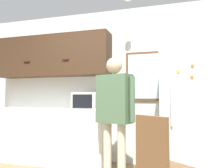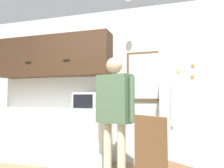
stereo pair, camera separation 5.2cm
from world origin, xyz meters
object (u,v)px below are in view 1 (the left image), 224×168
object	(u,v)px
person	(114,105)
chair	(159,160)
microwave	(89,101)
refrigerator	(186,111)

from	to	relation	value
person	chair	world-z (taller)	person
microwave	chair	xyz separation A→B (m)	(1.22, -1.18, -0.56)
person	chair	distance (m)	1.03
person	refrigerator	xyz separation A→B (m)	(0.94, 0.49, -0.10)
person	microwave	bearing A→B (deg)	156.10
microwave	refrigerator	size ratio (longest dim) A/B	0.26
refrigerator	chair	xyz separation A→B (m)	(-0.31, -1.13, -0.42)
refrigerator	chair	size ratio (longest dim) A/B	1.95
microwave	person	world-z (taller)	person
microwave	person	bearing A→B (deg)	-42.96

